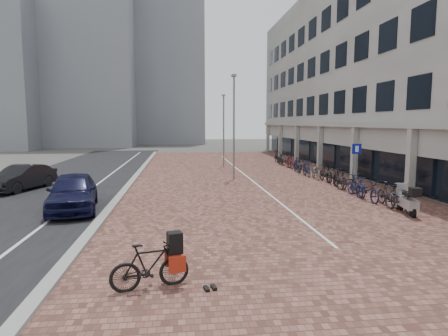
# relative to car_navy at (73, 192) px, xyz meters

# --- Properties ---
(ground) EXTENTS (140.00, 140.00, 0.00)m
(ground) POSITION_rel_car_navy_xyz_m (6.57, -2.92, -0.77)
(ground) COLOR #474442
(ground) RESTS_ON ground
(plaza_brick) EXTENTS (14.50, 42.00, 0.04)m
(plaza_brick) POSITION_rel_car_navy_xyz_m (8.57, 9.08, -0.76)
(plaza_brick) COLOR brown
(plaza_brick) RESTS_ON ground
(street_asphalt) EXTENTS (8.00, 50.00, 0.03)m
(street_asphalt) POSITION_rel_car_navy_xyz_m (-2.43, 9.08, -0.77)
(street_asphalt) COLOR black
(street_asphalt) RESTS_ON ground
(curb) EXTENTS (0.35, 42.00, 0.14)m
(curb) POSITION_rel_car_navy_xyz_m (1.47, 9.08, -0.70)
(curb) COLOR gray
(curb) RESTS_ON ground
(lane_line) EXTENTS (0.12, 44.00, 0.00)m
(lane_line) POSITION_rel_car_navy_xyz_m (-0.43, 9.08, -0.75)
(lane_line) COLOR white
(lane_line) RESTS_ON street_asphalt
(parking_line) EXTENTS (0.10, 30.00, 0.00)m
(parking_line) POSITION_rel_car_navy_xyz_m (8.77, 9.08, -0.74)
(parking_line) COLOR white
(parking_line) RESTS_ON plaza_brick
(office_building) EXTENTS (8.40, 40.00, 15.00)m
(office_building) POSITION_rel_car_navy_xyz_m (19.54, 13.08, 7.67)
(office_building) COLOR #ACACA7
(office_building) RESTS_ON ground
(bg_towers) EXTENTS (33.00, 23.00, 32.00)m
(bg_towers) POSITION_rel_car_navy_xyz_m (-7.76, 46.02, 13.19)
(bg_towers) COLOR gray
(bg_towers) RESTS_ON ground
(car_navy) EXTENTS (2.58, 4.77, 1.54)m
(car_navy) POSITION_rel_car_navy_xyz_m (0.00, 0.00, 0.00)
(car_navy) COLOR black
(car_navy) RESTS_ON ground
(car_dark) EXTENTS (2.64, 4.33, 1.35)m
(car_dark) POSITION_rel_car_navy_xyz_m (-4.00, 5.22, -0.10)
(car_dark) COLOR black
(car_dark) RESTS_ON ground
(hero_bike) EXTENTS (1.78, 0.89, 1.21)m
(hero_bike) POSITION_rel_car_navy_xyz_m (3.69, -7.94, -0.23)
(hero_bike) COLOR black
(hero_bike) RESTS_ON ground
(shoes) EXTENTS (0.37, 0.33, 0.08)m
(shoes) POSITION_rel_car_navy_xyz_m (4.97, -8.18, -0.73)
(shoes) COLOR black
(shoes) RESTS_ON ground
(scooter_front) EXTENTS (0.85, 1.78, 1.18)m
(scooter_front) POSITION_rel_car_navy_xyz_m (13.17, -2.21, -0.18)
(scooter_front) COLOR #ABABB0
(scooter_front) RESTS_ON ground
(parking_sign) EXTENTS (0.52, 0.12, 2.50)m
(parking_sign) POSITION_rel_car_navy_xyz_m (13.43, 2.78, 0.91)
(parking_sign) COLOR slate
(parking_sign) RESTS_ON ground
(lamp_near) EXTENTS (0.12, 0.12, 6.46)m
(lamp_near) POSITION_rel_car_navy_xyz_m (7.73, 7.74, 2.46)
(lamp_near) COLOR gray
(lamp_near) RESTS_ON ground
(lamp_far) EXTENTS (0.12, 0.12, 5.76)m
(lamp_far) POSITION_rel_car_navy_xyz_m (7.91, 14.88, 2.11)
(lamp_far) COLOR slate
(lamp_far) RESTS_ON ground
(bike_row) EXTENTS (1.19, 21.44, 1.05)m
(bike_row) POSITION_rel_car_navy_xyz_m (13.00, 7.73, -0.25)
(bike_row) COLOR black
(bike_row) RESTS_ON ground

